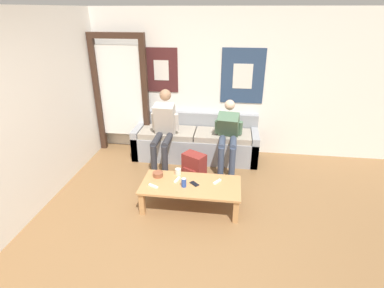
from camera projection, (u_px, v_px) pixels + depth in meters
name	position (u px, v px, depth m)	size (l,w,h in m)	color
ground_plane	(179.00, 261.00, 3.26)	(18.00, 18.00, 0.00)	brown
wall_back	(206.00, 84.00, 5.36)	(10.00, 0.07, 2.55)	white
door_frame	(121.00, 88.00, 5.38)	(1.00, 0.10, 2.15)	#382319
couch	(196.00, 142.00, 5.45)	(2.21, 0.72, 0.76)	gray
coffee_table	(191.00, 187.00, 4.06)	(1.34, 0.64, 0.35)	#B27F4C
person_seated_adult	(164.00, 127.00, 5.01)	(0.47, 0.89, 1.29)	#2D2D33
person_seated_teen	(228.00, 134.00, 4.94)	(0.47, 0.93, 1.12)	#384256
backpack	(194.00, 167.00, 4.76)	(0.41, 0.36, 0.44)	maroon
ceramic_bowl	(158.00, 174.00, 4.21)	(0.15, 0.15, 0.07)	brown
pillar_candle	(178.00, 172.00, 4.26)	(0.08, 0.08, 0.10)	silver
drink_can_blue	(184.00, 183.00, 3.96)	(0.07, 0.07, 0.12)	#28479E
game_controller_near_left	(217.00, 182.00, 4.07)	(0.11, 0.14, 0.03)	white
game_controller_near_right	(153.00, 186.00, 3.97)	(0.14, 0.10, 0.03)	white
game_controller_far_center	(177.00, 180.00, 4.11)	(0.07, 0.15, 0.03)	white
cell_phone	(194.00, 184.00, 4.04)	(0.14, 0.14, 0.01)	black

